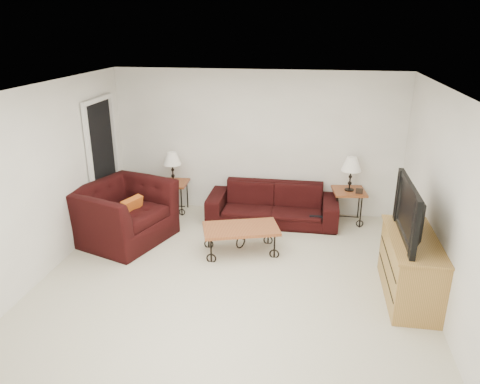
# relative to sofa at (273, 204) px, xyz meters

# --- Properties ---
(ground) EXTENTS (5.00, 5.00, 0.00)m
(ground) POSITION_rel_sofa_xyz_m (-0.35, -2.02, -0.32)
(ground) COLOR beige
(ground) RESTS_ON ground
(wall_back) EXTENTS (5.00, 0.02, 2.50)m
(wall_back) POSITION_rel_sofa_xyz_m (-0.35, 0.48, 0.93)
(wall_back) COLOR white
(wall_back) RESTS_ON ground
(wall_front) EXTENTS (5.00, 0.02, 2.50)m
(wall_front) POSITION_rel_sofa_xyz_m (-0.35, -4.52, 0.93)
(wall_front) COLOR white
(wall_front) RESTS_ON ground
(wall_left) EXTENTS (0.02, 5.00, 2.50)m
(wall_left) POSITION_rel_sofa_xyz_m (-2.85, -2.02, 0.93)
(wall_left) COLOR white
(wall_left) RESTS_ON ground
(wall_right) EXTENTS (0.02, 5.00, 2.50)m
(wall_right) POSITION_rel_sofa_xyz_m (2.15, -2.02, 0.93)
(wall_right) COLOR white
(wall_right) RESTS_ON ground
(ceiling) EXTENTS (5.00, 5.00, 0.00)m
(ceiling) POSITION_rel_sofa_xyz_m (-0.35, -2.02, 2.18)
(ceiling) COLOR white
(ceiling) RESTS_ON wall_back
(doorway) EXTENTS (0.08, 0.94, 2.04)m
(doorway) POSITION_rel_sofa_xyz_m (-2.82, -0.37, 0.70)
(doorway) COLOR black
(doorway) RESTS_ON ground
(sofa) EXTENTS (2.20, 0.86, 0.64)m
(sofa) POSITION_rel_sofa_xyz_m (0.00, 0.00, 0.00)
(sofa) COLOR black
(sofa) RESTS_ON ground
(side_table_left) EXTENTS (0.53, 0.53, 0.55)m
(side_table_left) POSITION_rel_sofa_xyz_m (-1.80, 0.18, -0.05)
(side_table_left) COLOR #985726
(side_table_left) RESTS_ON ground
(side_table_right) EXTENTS (0.60, 0.60, 0.58)m
(side_table_right) POSITION_rel_sofa_xyz_m (1.27, 0.18, -0.03)
(side_table_right) COLOR #985726
(side_table_right) RESTS_ON ground
(lamp_left) EXTENTS (0.33, 0.33, 0.55)m
(lamp_left) POSITION_rel_sofa_xyz_m (-1.80, 0.18, 0.51)
(lamp_left) COLOR black
(lamp_left) RESTS_ON side_table_left
(lamp_right) EXTENTS (0.37, 0.37, 0.58)m
(lamp_right) POSITION_rel_sofa_xyz_m (1.27, 0.18, 0.55)
(lamp_right) COLOR black
(lamp_right) RESTS_ON side_table_right
(photo_frame_left) EXTENTS (0.11, 0.04, 0.09)m
(photo_frame_left) POSITION_rel_sofa_xyz_m (-1.95, 0.03, 0.28)
(photo_frame_left) COLOR black
(photo_frame_left) RESTS_ON side_table_left
(photo_frame_right) EXTENTS (0.12, 0.02, 0.10)m
(photo_frame_right) POSITION_rel_sofa_xyz_m (1.42, 0.03, 0.31)
(photo_frame_right) COLOR black
(photo_frame_right) RESTS_ON side_table_right
(coffee_table) EXTENTS (1.22, 0.89, 0.41)m
(coffee_table) POSITION_rel_sofa_xyz_m (-0.35, -1.21, -0.12)
(coffee_table) COLOR #985726
(coffee_table) RESTS_ON ground
(armchair) EXTENTS (1.58, 1.69, 0.89)m
(armchair) POSITION_rel_sofa_xyz_m (-2.22, -1.06, 0.12)
(armchair) COLOR black
(armchair) RESTS_ON ground
(throw_pillow) EXTENTS (0.23, 0.41, 0.40)m
(throw_pillow) POSITION_rel_sofa_xyz_m (-2.07, -1.11, 0.20)
(throw_pillow) COLOR #BD4318
(throw_pillow) RESTS_ON armchair
(tv_stand) EXTENTS (0.55, 1.33, 0.80)m
(tv_stand) POSITION_rel_sofa_xyz_m (1.88, -2.01, 0.08)
(tv_stand) COLOR #B37D42
(tv_stand) RESTS_ON ground
(television) EXTENTS (0.16, 1.19, 0.69)m
(television) POSITION_rel_sofa_xyz_m (1.86, -2.01, 0.82)
(television) COLOR black
(television) RESTS_ON tv_stand
(backpack) EXTENTS (0.46, 0.42, 0.49)m
(backpack) POSITION_rel_sofa_xyz_m (0.76, -0.18, -0.08)
(backpack) COLOR black
(backpack) RESTS_ON ground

